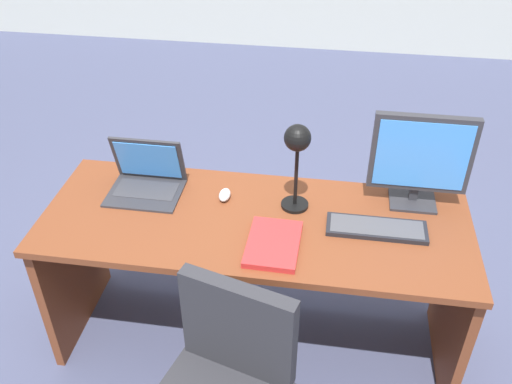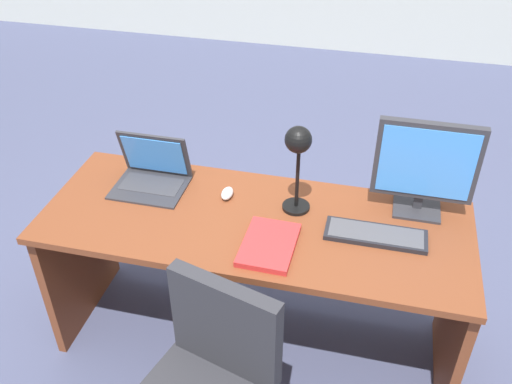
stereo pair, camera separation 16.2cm
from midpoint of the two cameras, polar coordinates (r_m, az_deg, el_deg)
The scene contains 8 objects.
ground at distance 4.02m, azimuth 6.05°, elevation 1.64°, with size 12.00×12.00×0.00m, color #474C6B.
desk at distance 2.56m, azimuth 1.92°, elevation -6.12°, with size 1.82×0.69×0.76m.
monitor at distance 2.42m, azimuth 18.73°, elevation 2.58°, with size 0.42×0.16×0.43m.
laptop at distance 2.59m, azimuth -8.69°, elevation 2.31°, with size 0.32×0.26×0.24m.
keyboard at distance 2.35m, azimuth 14.01°, elevation -4.29°, with size 0.41×0.14×0.02m.
mouse at distance 2.50m, azimuth -1.09°, elevation -0.19°, with size 0.05×0.09×0.04m.
desk_lamp at distance 2.26m, azimuth 6.34°, elevation 4.10°, with size 0.12×0.14×0.42m.
book at distance 2.24m, azimuth 3.41°, elevation -5.42°, with size 0.21×0.30×0.02m.
Camera 2 is at (0.44, -1.81, 2.24)m, focal length 39.38 mm.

